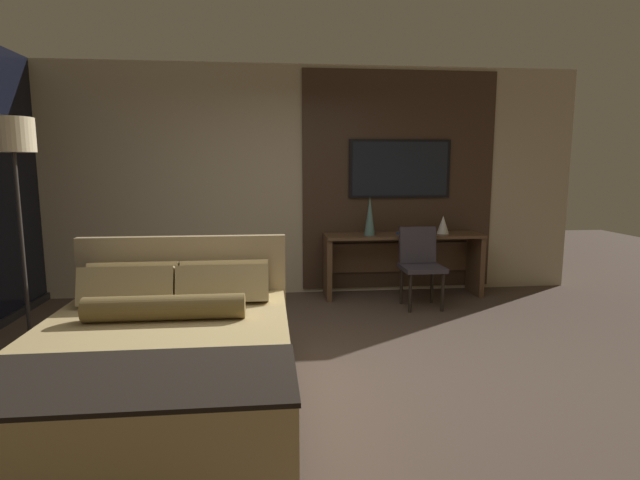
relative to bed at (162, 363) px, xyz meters
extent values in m
plane|color=#4C3D33|center=(1.01, 0.46, -0.34)|extent=(16.00, 16.00, 0.00)
cube|color=#BCAD8E|center=(1.01, 3.06, 1.06)|extent=(7.20, 0.06, 2.80)
cube|color=#3D2B1E|center=(2.34, 3.02, 1.06)|extent=(2.42, 0.03, 2.70)
cube|color=#33281E|center=(0.00, -0.11, -0.23)|extent=(1.58, 1.99, 0.22)
cube|color=tan|center=(0.00, -0.11, 0.06)|extent=(1.63, 2.05, 0.35)
cube|color=black|center=(0.00, -0.78, 0.24)|extent=(1.64, 0.72, 0.02)
cube|color=#998460|center=(0.00, 0.95, 0.18)|extent=(1.66, 0.08, 1.03)
cube|color=tan|center=(-0.35, 0.81, 0.37)|extent=(0.68, 0.23, 0.31)
cube|color=tan|center=(0.35, 0.81, 0.37)|extent=(0.68, 0.23, 0.31)
cube|color=tan|center=(-0.35, 0.60, 0.37)|extent=(0.68, 0.25, 0.32)
cube|color=tan|center=(0.35, 0.60, 0.37)|extent=(0.68, 0.25, 0.32)
cylinder|color=brown|center=(0.00, 0.19, 0.32)|extent=(1.06, 0.17, 0.17)
cube|color=brown|center=(2.34, 2.75, 0.41)|extent=(1.92, 0.49, 0.03)
cube|color=brown|center=(1.41, 2.75, 0.03)|extent=(0.06, 0.44, 0.73)
cube|color=brown|center=(3.27, 2.75, 0.03)|extent=(0.06, 0.44, 0.73)
cube|color=brown|center=(2.34, 2.97, 0.10)|extent=(1.80, 0.02, 0.37)
cube|color=black|center=(2.34, 2.98, 1.22)|extent=(1.28, 0.04, 0.72)
cube|color=black|center=(2.34, 2.96, 1.22)|extent=(1.20, 0.01, 0.66)
cube|color=#38333D|center=(2.41, 2.20, 0.12)|extent=(0.47, 0.44, 0.05)
cube|color=#38333D|center=(2.41, 2.39, 0.35)|extent=(0.42, 0.11, 0.42)
cylinder|color=black|center=(2.23, 2.03, -0.12)|extent=(0.04, 0.04, 0.43)
cylinder|color=black|center=(2.60, 2.03, -0.12)|extent=(0.04, 0.04, 0.43)
cylinder|color=black|center=(2.23, 2.38, -0.12)|extent=(0.04, 0.04, 0.43)
cylinder|color=black|center=(2.59, 2.38, -0.12)|extent=(0.04, 0.04, 0.43)
cylinder|color=#282623|center=(-1.36, 1.23, -0.32)|extent=(0.28, 0.28, 0.03)
cylinder|color=#332D28|center=(-1.36, 1.23, 0.53)|extent=(0.03, 0.03, 1.74)
cylinder|color=beige|center=(-1.36, 1.23, 1.51)|extent=(0.34, 0.34, 0.28)
cone|color=#4C706B|center=(1.91, 2.70, 0.66)|extent=(0.13, 0.13, 0.47)
cone|color=silver|center=(2.83, 2.74, 0.54)|extent=(0.15, 0.15, 0.22)
cube|color=navy|center=(2.37, 2.70, 0.45)|extent=(0.26, 0.22, 0.03)
camera|label=1|loc=(0.69, -3.14, 1.26)|focal=28.00mm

